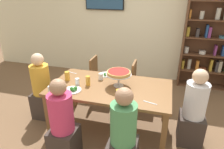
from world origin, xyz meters
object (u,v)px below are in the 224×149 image
(diner_near_left, at_px, (63,127))
(salad_plate_near_diner, at_px, (73,90))
(diner_near_right, at_px, (123,138))
(deep_dish_pizza_stand, at_px, (119,74))
(dining_table, at_px, (110,91))
(cutlery_knife_near, at_px, (150,103))
(water_glass_clear_far, at_px, (101,76))
(chair_far_left, at_px, (99,77))
(water_glass_clear_spare, at_px, (77,82))
(chair_far_right, at_px, (139,83))
(diner_head_west, at_px, (42,91))
(beer_glass_amber_short, at_px, (67,76))
(beer_glass_amber_spare, at_px, (88,81))
(diner_head_east, at_px, (193,113))
(beer_glass_amber_tall, at_px, (119,95))
(salad_plate_far_diner, at_px, (106,75))
(water_glass_clear_near, at_px, (51,90))
(bookshelf, at_px, (212,36))
(cutlery_fork_near, at_px, (72,73))

(diner_near_left, distance_m, salad_plate_near_diner, 0.55)
(diner_near_right, relative_size, deep_dish_pizza_stand, 3.05)
(dining_table, relative_size, cutlery_knife_near, 9.90)
(salad_plate_near_diner, height_order, water_glass_clear_far, water_glass_clear_far)
(chair_far_left, height_order, salad_plate_near_diner, chair_far_left)
(diner_near_left, xyz_separation_m, water_glass_clear_spare, (-0.08, 0.66, 0.30))
(diner_near_right, height_order, chair_far_right, diner_near_right)
(water_glass_clear_spare, bearing_deg, chair_far_right, 46.19)
(diner_near_right, distance_m, deep_dish_pizza_stand, 0.96)
(diner_head_west, relative_size, cutlery_knife_near, 6.39)
(chair_far_left, relative_size, beer_glass_amber_short, 5.97)
(beer_glass_amber_spare, bearing_deg, chair_far_right, 50.82)
(diner_head_east, xyz_separation_m, chair_far_right, (-0.86, 0.77, -0.01))
(dining_table, relative_size, beer_glass_amber_short, 12.22)
(diner_head_east, height_order, chair_far_left, diner_head_east)
(deep_dish_pizza_stand, relative_size, beer_glass_amber_tall, 2.35)
(diner_head_east, height_order, diner_head_west, same)
(diner_near_left, xyz_separation_m, cutlery_knife_near, (1.02, 0.45, 0.25))
(chair_far_left, bearing_deg, deep_dish_pizza_stand, 36.83)
(dining_table, relative_size, diner_near_left, 1.55)
(diner_head_east, height_order, salad_plate_far_diner, diner_head_east)
(salad_plate_near_diner, xyz_separation_m, cutlery_knife_near, (1.09, -0.03, -0.02))
(chair_far_left, xyz_separation_m, cutlery_knife_near, (1.07, -1.11, 0.26))
(beer_glass_amber_tall, distance_m, water_glass_clear_near, 0.96)
(dining_table, xyz_separation_m, salad_plate_near_diner, (-0.47, -0.28, 0.10))
(beer_glass_amber_spare, bearing_deg, deep_dish_pizza_stand, 12.84)
(beer_glass_amber_tall, bearing_deg, water_glass_clear_near, -176.79)
(chair_far_right, xyz_separation_m, deep_dish_pizza_stand, (-0.22, -0.72, 0.46))
(deep_dish_pizza_stand, bearing_deg, diner_near_right, -72.45)
(dining_table, bearing_deg, diner_near_right, -64.00)
(bookshelf, relative_size, salad_plate_far_diner, 9.66)
(deep_dish_pizza_stand, bearing_deg, cutlery_fork_near, 163.24)
(chair_far_right, distance_m, cutlery_knife_near, 1.14)
(chair_far_left, height_order, beer_glass_amber_spare, beer_glass_amber_spare)
(salad_plate_far_diner, bearing_deg, water_glass_clear_near, -125.29)
(beer_glass_amber_short, distance_m, cutlery_knife_near, 1.37)
(chair_far_left, relative_size, water_glass_clear_near, 7.99)
(chair_far_right, distance_m, water_glass_clear_spare, 1.23)
(bookshelf, relative_size, diner_near_left, 1.92)
(bookshelf, distance_m, beer_glass_amber_short, 3.09)
(diner_near_right, distance_m, chair_far_left, 1.78)
(diner_near_left, height_order, diner_head_west, same)
(cutlery_knife_near, bearing_deg, salad_plate_near_diner, -166.70)
(water_glass_clear_near, bearing_deg, diner_head_east, 11.92)
(bookshelf, distance_m, salad_plate_far_diner, 2.48)
(beer_glass_amber_short, height_order, beer_glass_amber_spare, beer_glass_amber_spare)
(diner_near_left, xyz_separation_m, cutlery_fork_near, (-0.36, 1.07, 0.25))
(chair_far_right, bearing_deg, beer_glass_amber_tall, -5.88)
(salad_plate_far_diner, relative_size, beer_glass_amber_tall, 1.43)
(diner_near_left, height_order, beer_glass_amber_spare, diner_near_left)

